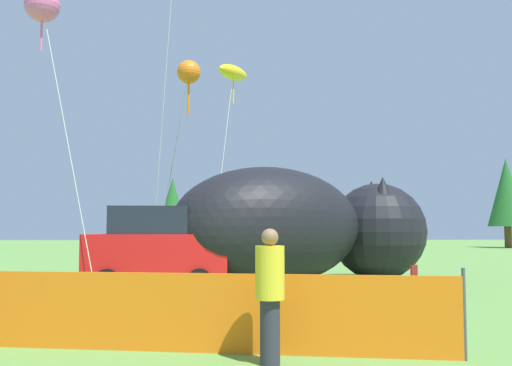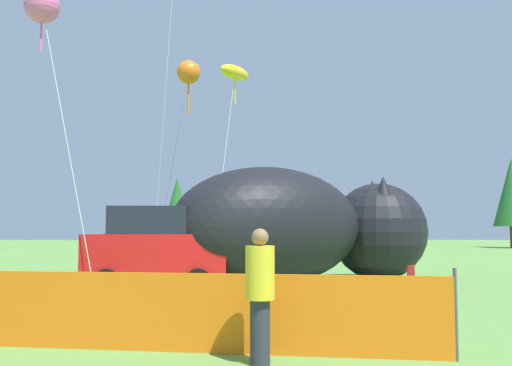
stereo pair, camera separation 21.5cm
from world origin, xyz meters
TOP-DOWN VIEW (x-y plane):
  - ground_plane at (0.00, 0.00)m, footprint 120.00×120.00m
  - parked_car at (-1.91, 3.39)m, footprint 3.89×2.17m
  - folding_chair at (4.08, -0.99)m, footprint 0.76×0.76m
  - inflatable_cat at (2.23, 4.82)m, footprint 8.67×6.19m
  - safety_fence at (-1.40, -4.23)m, footprint 9.58×1.57m
  - spectator_in_grey_shirt at (0.81, -5.15)m, footprint 0.37×0.37m
  - kite_pink_octopus at (-4.96, 2.67)m, footprint 2.23×1.01m
  - kite_yellow_hero at (0.09, 10.79)m, footprint 1.70×3.42m
  - kite_orange_flower at (-1.18, 4.66)m, footprint 1.68×2.04m
  - horizon_tree_east at (-5.90, 39.91)m, footprint 2.60×2.60m
  - horizon_tree_mid at (21.95, 33.09)m, footprint 3.04×3.04m

SIDE VIEW (x-z plane):
  - ground_plane at x=0.00m, z-range 0.00..0.00m
  - safety_fence at x=-1.40m, z-range -0.05..1.15m
  - folding_chair at x=4.08m, z-range 0.07..1.03m
  - spectator_in_grey_shirt at x=0.81m, z-range 0.08..1.79m
  - parked_car at x=-1.91m, z-range -0.03..2.25m
  - inflatable_cat at x=2.23m, z-range -0.13..3.36m
  - horizon_tree_east at x=-5.90m, z-range 0.71..6.92m
  - horizon_tree_mid at x=21.95m, z-range 0.83..8.08m
  - kite_orange_flower at x=-1.18m, z-range 3.00..9.80m
  - kite_pink_octopus at x=-4.96m, z-range 3.60..11.80m
  - kite_yellow_hero at x=0.09m, z-range 3.76..12.41m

